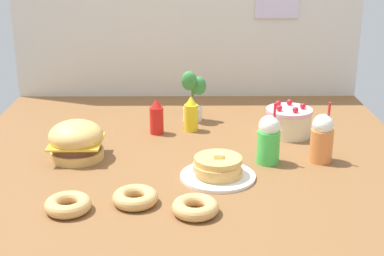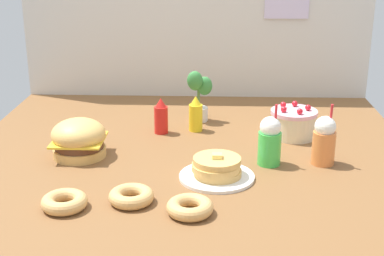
# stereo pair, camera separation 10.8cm
# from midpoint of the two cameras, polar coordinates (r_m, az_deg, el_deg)

# --- Properties ---
(ground_plane) EXTENTS (2.03, 2.20, 0.02)m
(ground_plane) POSITION_cam_midpoint_polar(r_m,az_deg,el_deg) (2.36, -1.66, -4.17)
(ground_plane) COLOR brown
(back_wall) EXTENTS (2.03, 0.04, 1.05)m
(back_wall) POSITION_cam_midpoint_polar(r_m,az_deg,el_deg) (3.29, -1.35, 12.26)
(back_wall) COLOR beige
(back_wall) RESTS_ON ground_plane
(burger) EXTENTS (0.24, 0.24, 0.17)m
(burger) POSITION_cam_midpoint_polar(r_m,az_deg,el_deg) (2.48, -12.89, -1.29)
(burger) COLOR #DBA859
(burger) RESTS_ON ground_plane
(pancake_stack) EXTENTS (0.30, 0.30, 0.11)m
(pancake_stack) POSITION_cam_midpoint_polar(r_m,az_deg,el_deg) (2.24, 1.40, -4.25)
(pancake_stack) COLOR white
(pancake_stack) RESTS_ON ground_plane
(layer_cake) EXTENTS (0.22, 0.22, 0.16)m
(layer_cake) POSITION_cam_midpoint_polar(r_m,az_deg,el_deg) (2.73, 8.84, 0.64)
(layer_cake) COLOR beige
(layer_cake) RESTS_ON ground_plane
(ketchup_bottle) EXTENTS (0.07, 0.07, 0.18)m
(ketchup_bottle) POSITION_cam_midpoint_polar(r_m,az_deg,el_deg) (2.73, -4.69, 1.09)
(ketchup_bottle) COLOR red
(ketchup_bottle) RESTS_ON ground_plane
(mustard_bottle) EXTENTS (0.07, 0.07, 0.18)m
(mustard_bottle) POSITION_cam_midpoint_polar(r_m,az_deg,el_deg) (2.76, -1.13, 1.37)
(mustard_bottle) COLOR yellow
(mustard_bottle) RESTS_ON ground_plane
(cream_soda_cup) EXTENTS (0.10, 0.10, 0.27)m
(cream_soda_cup) POSITION_cam_midpoint_polar(r_m,az_deg,el_deg) (2.37, 6.67, -1.21)
(cream_soda_cup) COLOR green
(cream_soda_cup) RESTS_ON ground_plane
(orange_float_cup) EXTENTS (0.10, 0.10, 0.27)m
(orange_float_cup) POSITION_cam_midpoint_polar(r_m,az_deg,el_deg) (2.43, 12.03, -1.05)
(orange_float_cup) COLOR orange
(orange_float_cup) RESTS_ON ground_plane
(donut_pink_glaze) EXTENTS (0.17, 0.17, 0.05)m
(donut_pink_glaze) POSITION_cam_midpoint_polar(r_m,az_deg,el_deg) (2.04, -13.95, -7.60)
(donut_pink_glaze) COLOR tan
(donut_pink_glaze) RESTS_ON ground_plane
(donut_chocolate) EXTENTS (0.17, 0.17, 0.05)m
(donut_chocolate) POSITION_cam_midpoint_polar(r_m,az_deg,el_deg) (2.05, -7.23, -7.06)
(donut_chocolate) COLOR tan
(donut_chocolate) RESTS_ON ground_plane
(donut_vanilla) EXTENTS (0.17, 0.17, 0.05)m
(donut_vanilla) POSITION_cam_midpoint_polar(r_m,az_deg,el_deg) (1.97, -1.11, -8.09)
(donut_vanilla) COLOR tan
(donut_vanilla) RESTS_ON ground_plane
(potted_plant) EXTENTS (0.13, 0.10, 0.27)m
(potted_plant) POSITION_cam_midpoint_polar(r_m,az_deg,el_deg) (2.89, -0.94, 3.52)
(potted_plant) COLOR white
(potted_plant) RESTS_ON ground_plane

